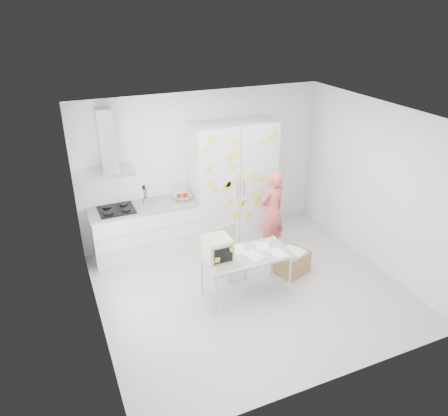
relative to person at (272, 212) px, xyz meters
name	(u,v)px	position (x,y,z in m)	size (l,w,h in m)	color
floor	(250,289)	(-0.85, -0.92, -0.77)	(4.50, 4.00, 0.02)	silver
walls	(232,193)	(-0.85, -0.20, 0.59)	(4.52, 4.01, 2.70)	white
ceiling	(255,118)	(-0.85, -0.92, 1.94)	(4.50, 4.00, 0.02)	white
counter_run	(145,229)	(-2.05, 0.78, -0.29)	(1.84, 0.63, 1.28)	white
range_hood	(108,148)	(-2.50, 0.92, 1.19)	(0.70, 0.48, 1.01)	silver
tall_cabinet	(233,182)	(-0.40, 0.76, 0.34)	(1.50, 0.68, 2.20)	silver
person	(272,212)	(0.00, 0.00, 0.00)	(0.56, 0.37, 1.53)	#DC5557
desk	(229,253)	(-1.25, -0.98, 0.03)	(1.32, 0.67, 1.05)	#A8ACB2
chair	(230,249)	(-0.98, -0.42, -0.28)	(0.46, 0.46, 0.86)	#AFB0AD
cardboard_box	(292,262)	(-0.02, -0.78, -0.56)	(0.58, 0.52, 0.43)	#A57D47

